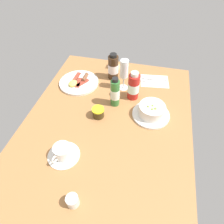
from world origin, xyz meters
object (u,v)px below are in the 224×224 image
(cutlery_setting, at_px, (154,81))
(sauce_bottle_brown, at_px, (113,67))
(coffee_cup, at_px, (63,152))
(jam_jar, at_px, (98,112))
(porridge_bowl, at_px, (152,111))
(creamer_jug, at_px, (72,201))
(sauce_bottle_red, at_px, (133,86))
(breakfast_plate, at_px, (79,82))
(sauce_bottle_green, at_px, (115,93))
(menu_card, at_px, (115,62))
(wine_glass, at_px, (124,70))

(cutlery_setting, height_order, sauce_bottle_brown, sauce_bottle_brown)
(coffee_cup, relative_size, jam_jar, 2.26)
(jam_jar, bearing_deg, cutlery_setting, -35.45)
(porridge_bowl, height_order, jam_jar, porridge_bowl)
(creamer_jug, xyz_separation_m, sauce_bottle_red, (0.63, -0.12, 0.05))
(coffee_cup, bearing_deg, breakfast_plate, 12.06)
(creamer_jug, height_order, sauce_bottle_brown, sauce_bottle_brown)
(sauce_bottle_green, bearing_deg, porridge_bowl, -102.05)
(porridge_bowl, relative_size, cutlery_setting, 1.05)
(porridge_bowl, relative_size, breakfast_plate, 0.81)
(jam_jar, distance_m, breakfast_plate, 0.30)
(coffee_cup, bearing_deg, sauce_bottle_brown, -8.20)
(porridge_bowl, xyz_separation_m, jam_jar, (-0.07, 0.27, -0.01))
(sauce_bottle_red, relative_size, breakfast_plate, 0.71)
(cutlery_setting, bearing_deg, menu_card, 71.89)
(cutlery_setting, relative_size, sauce_bottle_red, 1.10)
(cutlery_setting, height_order, menu_card, menu_card)
(porridge_bowl, distance_m, sauce_bottle_red, 0.17)
(breakfast_plate, bearing_deg, wine_glass, -85.29)
(sauce_bottle_red, bearing_deg, jam_jar, 141.15)
(cutlery_setting, xyz_separation_m, jam_jar, (-0.36, 0.26, 0.02))
(jam_jar, height_order, sauce_bottle_brown, sauce_bottle_brown)
(wine_glass, xyz_separation_m, jam_jar, (-0.25, 0.08, -0.10))
(wine_glass, bearing_deg, cutlery_setting, -58.62)
(jam_jar, relative_size, sauce_bottle_brown, 0.37)
(porridge_bowl, xyz_separation_m, sauce_bottle_red, (0.12, 0.12, 0.04))
(cutlery_setting, distance_m, menu_card, 0.29)
(sauce_bottle_green, height_order, menu_card, sauce_bottle_green)
(coffee_cup, xyz_separation_m, jam_jar, (0.26, -0.08, -0.00))
(breakfast_plate, bearing_deg, coffee_cup, -167.94)
(wine_glass, bearing_deg, sauce_bottle_red, -135.60)
(jam_jar, bearing_deg, menu_card, 1.74)
(coffee_cup, xyz_separation_m, menu_card, (0.71, -0.07, 0.01))
(sauce_bottle_brown, bearing_deg, sauce_bottle_green, -164.82)
(creamer_jug, height_order, breakfast_plate, creamer_jug)
(sauce_bottle_green, bearing_deg, wine_glass, -7.42)
(porridge_bowl, xyz_separation_m, sauce_bottle_green, (0.04, 0.20, 0.05))
(breakfast_plate, bearing_deg, porridge_bowl, -110.04)
(menu_card, bearing_deg, wine_glass, -153.55)
(jam_jar, distance_m, menu_card, 0.45)
(sauce_bottle_red, xyz_separation_m, sauce_bottle_green, (-0.08, 0.09, 0.00))
(porridge_bowl, height_order, breakfast_plate, porridge_bowl)
(porridge_bowl, height_order, wine_glass, wine_glass)
(sauce_bottle_brown, height_order, menu_card, sauce_bottle_brown)
(sauce_bottle_green, bearing_deg, jam_jar, 149.54)
(creamer_jug, distance_m, jam_jar, 0.44)
(cutlery_setting, bearing_deg, creamer_jug, 164.05)
(wine_glass, height_order, sauce_bottle_brown, wine_glass)
(creamer_jug, bearing_deg, sauce_bottle_red, -11.03)
(porridge_bowl, relative_size, creamer_jug, 3.52)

